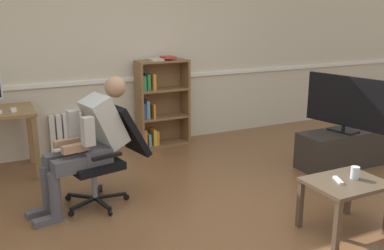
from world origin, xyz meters
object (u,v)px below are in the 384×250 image
object	(u,v)px
tv_stand	(341,149)
computer_mouse	(13,110)
spare_remote	(338,180)
bookshelf	(159,104)
drinking_glass	(355,173)
radiator	(80,133)
person_seated	(89,140)
coffee_table	(345,189)
office_chair	(108,150)
tv_screen	(346,103)

from	to	relation	value
tv_stand	computer_mouse	bearing A→B (deg)	159.06
tv_stand	spare_remote	bearing A→B (deg)	-136.51
bookshelf	drinking_glass	size ratio (longest dim) A/B	11.79
radiator	tv_stand	world-z (taller)	radiator
bookshelf	person_seated	bearing A→B (deg)	-130.92
bookshelf	tv_stand	distance (m)	2.42
person_seated	coffee_table	size ratio (longest dim) A/B	1.96
computer_mouse	tv_stand	world-z (taller)	computer_mouse
coffee_table	drinking_glass	world-z (taller)	drinking_glass
office_chair	bookshelf	bearing A→B (deg)	131.00
person_seated	tv_screen	size ratio (longest dim) A/B	1.21
bookshelf	radiator	xyz separation A→B (m)	(-1.07, 0.09, -0.31)
tv_screen	spare_remote	size ratio (longest dim) A/B	6.72
tv_screen	tv_stand	bearing A→B (deg)	90.00
tv_screen	drinking_glass	distance (m)	1.59
computer_mouse	tv_screen	bearing A→B (deg)	-20.92
tv_stand	coffee_table	bearing A→B (deg)	-134.35
coffee_table	computer_mouse	bearing A→B (deg)	132.93
computer_mouse	radiator	distance (m)	1.06
person_seated	coffee_table	distance (m)	2.29
bookshelf	computer_mouse	bearing A→B (deg)	-167.40
computer_mouse	bookshelf	distance (m)	1.91
coffee_table	spare_remote	world-z (taller)	spare_remote
bookshelf	coffee_table	distance (m)	2.97
person_seated	spare_remote	bearing A→B (deg)	39.25
office_chair	coffee_table	size ratio (longest dim) A/B	1.53
radiator	coffee_table	bearing A→B (deg)	-62.82
person_seated	drinking_glass	world-z (taller)	person_seated
radiator	tv_screen	bearing A→B (deg)	-34.29
computer_mouse	office_chair	size ratio (longest dim) A/B	0.11
drinking_glass	bookshelf	bearing A→B (deg)	101.32
radiator	office_chair	size ratio (longest dim) A/B	0.78
drinking_glass	tv_screen	bearing A→B (deg)	48.08
spare_remote	bookshelf	bearing A→B (deg)	-58.68
person_seated	drinking_glass	distance (m)	2.36
computer_mouse	office_chair	xyz separation A→B (m)	(0.74, -1.05, -0.25)
computer_mouse	drinking_glass	xyz separation A→B (m)	(2.44, -2.50, -0.27)
radiator	office_chair	xyz separation A→B (m)	(-0.04, -1.56, 0.24)
office_chair	tv_screen	size ratio (longest dim) A/B	0.94
computer_mouse	radiator	xyz separation A→B (m)	(0.78, 0.51, -0.50)
person_seated	tv_stand	size ratio (longest dim) A/B	1.13
office_chair	tv_stand	size ratio (longest dim) A/B	0.88
computer_mouse	coffee_table	distance (m)	3.45
bookshelf	drinking_glass	distance (m)	2.97
person_seated	coffee_table	bearing A→B (deg)	39.64
bookshelf	office_chair	size ratio (longest dim) A/B	1.28
bookshelf	coffee_table	size ratio (longest dim) A/B	1.97
office_chair	spare_remote	world-z (taller)	office_chair
tv_stand	bookshelf	bearing A→B (deg)	132.95
tv_stand	radiator	bearing A→B (deg)	145.69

